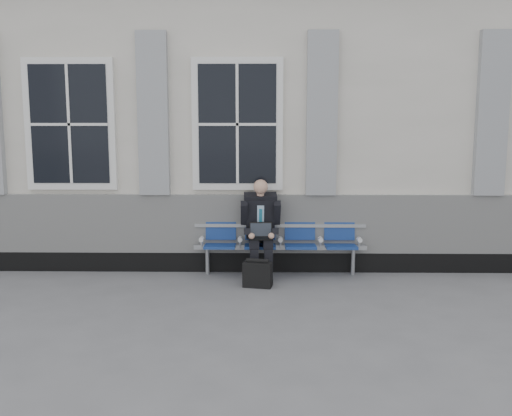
{
  "coord_description": "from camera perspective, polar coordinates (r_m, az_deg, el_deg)",
  "views": [
    {
      "loc": [
        0.75,
        -7.09,
        2.27
      ],
      "look_at": [
        0.63,
        0.9,
        1.08
      ],
      "focal_mm": 40.0,
      "sensor_mm": 36.0,
      "label": 1
    }
  ],
  "objects": [
    {
      "name": "bench",
      "position": [
        8.59,
        2.43,
        -3.05
      ],
      "size": [
        2.6,
        0.47,
        0.91
      ],
      "color": "#9EA0A3",
      "rests_on": "ground"
    },
    {
      "name": "station_building",
      "position": [
        10.59,
        -3.36,
        8.22
      ],
      "size": [
        14.4,
        4.4,
        4.49
      ],
      "color": "silver",
      "rests_on": "ground"
    },
    {
      "name": "ground",
      "position": [
        7.49,
        -5.03,
        -9.19
      ],
      "size": [
        70.0,
        70.0,
        0.0
      ],
      "primitive_type": "plane",
      "color": "slate",
      "rests_on": "ground"
    },
    {
      "name": "briefcase",
      "position": [
        7.99,
        0.14,
        -6.62
      ],
      "size": [
        0.42,
        0.25,
        0.41
      ],
      "color": "black",
      "rests_on": "ground"
    },
    {
      "name": "businessman",
      "position": [
        8.41,
        0.46,
        -1.69
      ],
      "size": [
        0.6,
        0.81,
        1.46
      ],
      "color": "black",
      "rests_on": "ground"
    }
  ]
}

